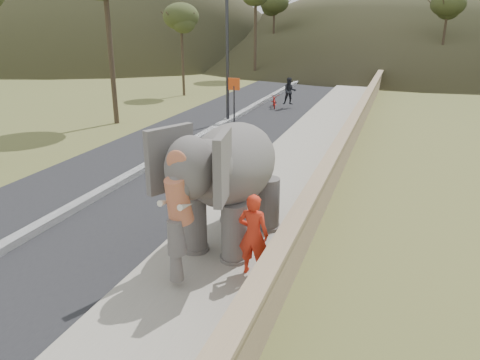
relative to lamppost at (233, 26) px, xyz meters
The scene contains 11 objects.
ground 17.03m from the lamppost, 73.30° to the right, with size 160.00×160.00×0.00m, color olive.
road 7.45m from the lamppost, 93.14° to the right, with size 7.00×120.00×0.03m, color black.
median 7.38m from the lamppost, 93.14° to the right, with size 0.35×120.00×0.22m, color black.
walkway 8.76m from the lamppost, 50.22° to the right, with size 3.00×120.00×0.15m, color #9E9687.
parapet 9.52m from the lamppost, 41.62° to the right, with size 0.30×120.00×1.10m, color tan.
lamppost is the anchor object (origin of this frame).
signboard 3.26m from the lamppost, 64.70° to the right, with size 0.60×0.08×2.40m.
hill_far 55.26m from the lamppost, 79.89° to the left, with size 80.00×80.00×14.00m, color brown.
elephant_and_man 14.20m from the lamppost, 70.09° to the right, with size 2.58×4.35×2.98m.
motorcyclist 6.67m from the lamppost, 75.59° to the left, with size 1.91×1.72×1.87m.
trees 13.31m from the lamppost, 72.70° to the left, with size 47.19×41.95×9.31m.
Camera 1 is at (3.54, -7.04, 5.25)m, focal length 35.00 mm.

